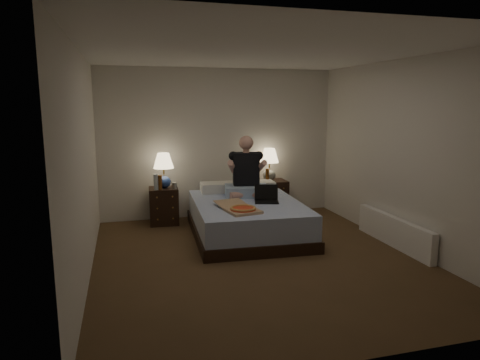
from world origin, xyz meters
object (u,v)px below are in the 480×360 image
object	(u,v)px
beer_bottle_left	(160,182)
laptop	(267,194)
pizza_box	(243,209)
lamp_right	(269,165)
radiator	(394,232)
beer_bottle_right	(267,175)
nightstand_right	(273,197)
water_bottle	(156,182)
soda_can	(175,186)
nightstand_left	(164,206)
lamp_left	(164,171)
bed	(247,218)
person	(246,166)

from	to	relation	value
beer_bottle_left	laptop	world-z (taller)	beer_bottle_left
pizza_box	lamp_right	bearing A→B (deg)	49.85
lamp_right	beer_bottle_left	size ratio (longest dim) A/B	2.43
beer_bottle_left	radiator	xyz separation A→B (m)	(2.98, -1.81, -0.50)
beer_bottle_right	pizza_box	distance (m)	1.72
nightstand_right	pizza_box	size ratio (longest dim) A/B	0.79
water_bottle	soda_can	bearing A→B (deg)	2.05
pizza_box	water_bottle	bearing A→B (deg)	116.09
lamp_right	beer_bottle_right	xyz separation A→B (m)	(-0.08, -0.13, -0.17)
nightstand_left	radiator	world-z (taller)	nightstand_left
radiator	lamp_left	bearing A→B (deg)	146.29
nightstand_right	water_bottle	size ratio (longest dim) A/B	2.41
nightstand_left	beer_bottle_left	xyz separation A→B (m)	(-0.06, -0.13, 0.41)
water_bottle	beer_bottle_right	xyz separation A→B (m)	(1.87, 0.11, 0.00)
bed	person	xyz separation A→B (m)	(0.10, 0.39, 0.72)
lamp_left	person	bearing A→B (deg)	-24.23
lamp_right	laptop	distance (m)	1.27
bed	soda_can	distance (m)	1.32
nightstand_right	water_bottle	world-z (taller)	water_bottle
water_bottle	beer_bottle_right	size ratio (longest dim) A/B	1.09
lamp_left	beer_bottle_left	bearing A→B (deg)	-119.26
water_bottle	beer_bottle_left	bearing A→B (deg)	0.44
bed	beer_bottle_right	xyz separation A→B (m)	(0.62, 0.92, 0.47)
beer_bottle_right	laptop	size ratio (longest dim) A/B	0.68
nightstand_left	water_bottle	world-z (taller)	water_bottle
beer_bottle_left	laptop	size ratio (longest dim) A/B	0.68
pizza_box	radiator	bearing A→B (deg)	-22.36
soda_can	water_bottle	bearing A→B (deg)	-177.95
water_bottle	bed	bearing A→B (deg)	-32.83
water_bottle	laptop	distance (m)	1.77
nightstand_right	pizza_box	world-z (taller)	nightstand_right
lamp_left	person	size ratio (longest dim) A/B	0.60
lamp_left	pizza_box	world-z (taller)	lamp_left
bed	radiator	size ratio (longest dim) A/B	1.26
bed	nightstand_right	distance (m)	1.30
nightstand_left	radiator	distance (m)	3.50
bed	person	world-z (taller)	person
lamp_left	soda_can	size ratio (longest dim) A/B	5.60
person	pizza_box	size ratio (longest dim) A/B	1.22
nightstand_right	soda_can	bearing A→B (deg)	-171.03
nightstand_right	lamp_right	size ratio (longest dim) A/B	1.07
beer_bottle_right	pizza_box	bearing A→B (deg)	-119.52
person	radiator	distance (m)	2.32
water_bottle	radiator	xyz separation A→B (m)	(3.04, -1.81, -0.51)
lamp_left	water_bottle	xyz separation A→B (m)	(-0.14, -0.13, -0.16)
lamp_right	beer_bottle_right	world-z (taller)	lamp_right
lamp_left	pizza_box	size ratio (longest dim) A/B	0.74
lamp_left	lamp_right	world-z (taller)	lamp_right
beer_bottle_right	beer_bottle_left	bearing A→B (deg)	-176.49
nightstand_right	laptop	bearing A→B (deg)	-112.21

